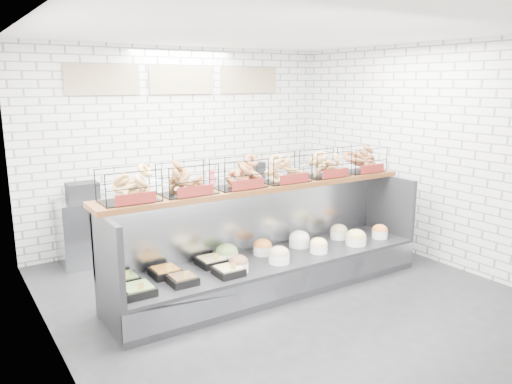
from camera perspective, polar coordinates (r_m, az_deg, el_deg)
ground at (r=5.98m, az=3.52°, el=-11.89°), size 5.50×5.50×0.00m
room_shell at (r=5.96m, az=0.31°, el=8.55°), size 5.02×5.51×3.01m
display_case at (r=6.11m, az=1.58°, el=-7.99°), size 4.00×0.90×1.20m
bagel_shelf at (r=5.97m, az=0.68°, el=2.16°), size 4.10×0.50×0.40m
prep_counter at (r=7.79m, az=-7.18°, el=-2.51°), size 4.00×0.60×1.20m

